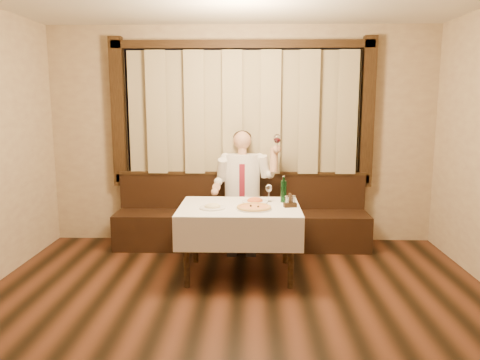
{
  "coord_description": "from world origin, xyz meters",
  "views": [
    {
      "loc": [
        0.13,
        -3.12,
        1.86
      ],
      "look_at": [
        0.0,
        1.9,
        1.0
      ],
      "focal_mm": 35.0,
      "sensor_mm": 36.0,
      "label": 1
    }
  ],
  "objects_px": {
    "green_bottle": "(284,191)",
    "cruet_caddy": "(290,202)",
    "pasta_red": "(255,199)",
    "seated_man": "(243,182)",
    "banquette": "(242,222)",
    "pizza": "(254,207)",
    "dining_table": "(240,216)",
    "pasta_cream": "(212,205)"
  },
  "relations": [
    {
      "from": "green_bottle",
      "to": "cruet_caddy",
      "type": "distance_m",
      "value": 0.26
    },
    {
      "from": "pasta_red",
      "to": "green_bottle",
      "type": "height_order",
      "value": "green_bottle"
    },
    {
      "from": "seated_man",
      "to": "banquette",
      "type": "bearing_deg",
      "value": 99.68
    },
    {
      "from": "green_bottle",
      "to": "pizza",
      "type": "bearing_deg",
      "value": -133.5
    },
    {
      "from": "dining_table",
      "to": "seated_man",
      "type": "distance_m",
      "value": 0.95
    },
    {
      "from": "dining_table",
      "to": "pasta_cream",
      "type": "relative_size",
      "value": 4.67
    },
    {
      "from": "pasta_red",
      "to": "pasta_cream",
      "type": "xyz_separation_m",
      "value": [
        -0.44,
        -0.3,
        -0.0
      ]
    },
    {
      "from": "dining_table",
      "to": "green_bottle",
      "type": "distance_m",
      "value": 0.57
    },
    {
      "from": "seated_man",
      "to": "green_bottle",
      "type": "bearing_deg",
      "value": -57.79
    },
    {
      "from": "pasta_cream",
      "to": "cruet_caddy",
      "type": "xyz_separation_m",
      "value": [
        0.81,
        0.08,
        0.01
      ]
    },
    {
      "from": "dining_table",
      "to": "pasta_cream",
      "type": "distance_m",
      "value": 0.33
    },
    {
      "from": "pasta_red",
      "to": "seated_man",
      "type": "xyz_separation_m",
      "value": [
        -0.15,
        0.76,
        0.06
      ]
    },
    {
      "from": "pasta_cream",
      "to": "pizza",
      "type": "bearing_deg",
      "value": -2.61
    },
    {
      "from": "cruet_caddy",
      "to": "pizza",
      "type": "bearing_deg",
      "value": -178.07
    },
    {
      "from": "green_bottle",
      "to": "seated_man",
      "type": "xyz_separation_m",
      "value": [
        -0.46,
        0.73,
        -0.03
      ]
    },
    {
      "from": "pasta_red",
      "to": "pasta_cream",
      "type": "height_order",
      "value": "pasta_red"
    },
    {
      "from": "banquette",
      "to": "pasta_red",
      "type": "relative_size",
      "value": 11.33
    },
    {
      "from": "pizza",
      "to": "pasta_cream",
      "type": "bearing_deg",
      "value": 177.39
    },
    {
      "from": "seated_man",
      "to": "pizza",
      "type": "bearing_deg",
      "value": -82.78
    },
    {
      "from": "pizza",
      "to": "cruet_caddy",
      "type": "bearing_deg",
      "value": 15.19
    },
    {
      "from": "cruet_caddy",
      "to": "seated_man",
      "type": "distance_m",
      "value": 1.1
    },
    {
      "from": "pasta_cream",
      "to": "green_bottle",
      "type": "relative_size",
      "value": 0.93
    },
    {
      "from": "dining_table",
      "to": "banquette",
      "type": "bearing_deg",
      "value": 90.0
    },
    {
      "from": "banquette",
      "to": "cruet_caddy",
      "type": "xyz_separation_m",
      "value": [
        0.53,
        -1.06,
        0.5
      ]
    },
    {
      "from": "pizza",
      "to": "banquette",
      "type": "bearing_deg",
      "value": 97.41
    },
    {
      "from": "banquette",
      "to": "seated_man",
      "type": "distance_m",
      "value": 0.55
    },
    {
      "from": "seated_man",
      "to": "pasta_red",
      "type": "bearing_deg",
      "value": -78.84
    },
    {
      "from": "dining_table",
      "to": "pizza",
      "type": "height_order",
      "value": "pizza"
    },
    {
      "from": "pasta_red",
      "to": "green_bottle",
      "type": "distance_m",
      "value": 0.32
    },
    {
      "from": "pasta_cream",
      "to": "seated_man",
      "type": "bearing_deg",
      "value": 74.54
    },
    {
      "from": "banquette",
      "to": "green_bottle",
      "type": "bearing_deg",
      "value": -59.93
    },
    {
      "from": "green_bottle",
      "to": "cruet_caddy",
      "type": "relative_size",
      "value": 2.05
    },
    {
      "from": "dining_table",
      "to": "cruet_caddy",
      "type": "height_order",
      "value": "cruet_caddy"
    },
    {
      "from": "pizza",
      "to": "seated_man",
      "type": "xyz_separation_m",
      "value": [
        -0.14,
        1.07,
        0.08
      ]
    },
    {
      "from": "banquette",
      "to": "green_bottle",
      "type": "distance_m",
      "value": 1.11
    },
    {
      "from": "dining_table",
      "to": "pasta_red",
      "type": "distance_m",
      "value": 0.28
    },
    {
      "from": "pasta_cream",
      "to": "dining_table",
      "type": "bearing_deg",
      "value": 23.71
    },
    {
      "from": "dining_table",
      "to": "cruet_caddy",
      "type": "bearing_deg",
      "value": -4.09
    },
    {
      "from": "pasta_red",
      "to": "green_bottle",
      "type": "relative_size",
      "value": 0.97
    },
    {
      "from": "banquette",
      "to": "dining_table",
      "type": "distance_m",
      "value": 1.08
    },
    {
      "from": "pasta_cream",
      "to": "cruet_caddy",
      "type": "height_order",
      "value": "cruet_caddy"
    },
    {
      "from": "pasta_red",
      "to": "cruet_caddy",
      "type": "relative_size",
      "value": 1.98
    }
  ]
}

